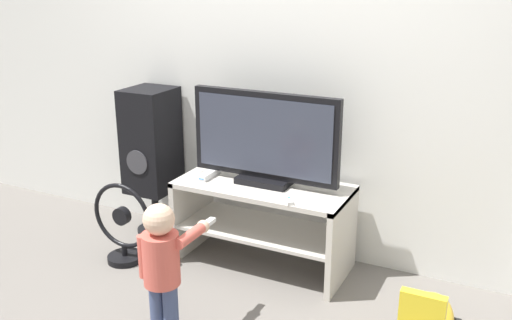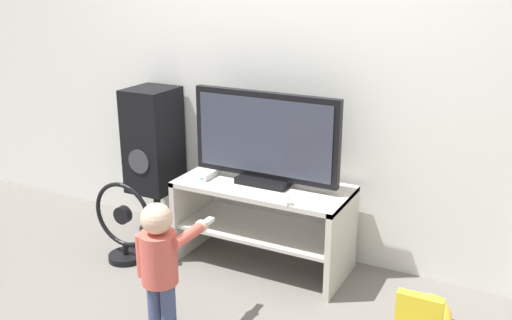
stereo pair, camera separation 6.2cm
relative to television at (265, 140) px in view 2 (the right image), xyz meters
name	(u,v)px [view 2 (the right image)]	position (x,y,z in m)	size (l,w,h in m)	color
ground_plane	(245,281)	(0.00, -0.27, -0.83)	(16.00, 16.00, 0.00)	slate
wall_back	(287,55)	(0.00, 0.30, 0.47)	(10.00, 0.06, 2.60)	silver
tv_stand	(263,213)	(0.00, -0.02, -0.47)	(1.08, 0.49, 0.55)	beige
television	(265,140)	(0.00, 0.00, 0.00)	(0.95, 0.20, 0.57)	black
game_console	(210,174)	(-0.36, -0.06, -0.26)	(0.06, 0.20, 0.04)	white
remote_primary	(288,200)	(0.25, -0.21, -0.27)	(0.10, 0.13, 0.03)	white
child	(160,258)	(-0.13, -0.92, -0.40)	(0.28, 0.43, 0.73)	#3F4C72
speaker_tower	(153,142)	(-0.91, 0.08, -0.17)	(0.31, 0.35, 1.05)	black
floor_fan	(124,226)	(-0.82, -0.39, -0.59)	(0.44, 0.23, 0.54)	black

